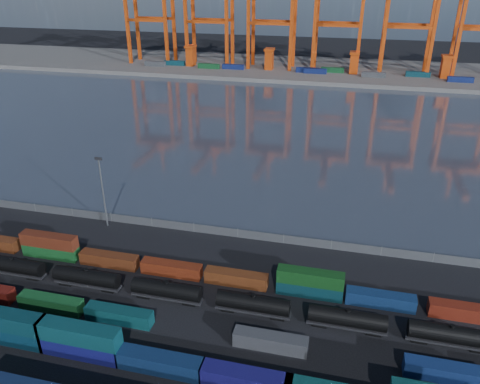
# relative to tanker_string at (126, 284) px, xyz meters

# --- Properties ---
(ground) EXTENTS (700.00, 700.00, 0.00)m
(ground) POSITION_rel_tanker_string_xyz_m (14.81, -4.66, -1.99)
(ground) COLOR black
(ground) RESTS_ON ground
(harbor_water) EXTENTS (700.00, 700.00, 0.00)m
(harbor_water) POSITION_rel_tanker_string_xyz_m (14.81, 100.34, -1.98)
(harbor_water) COLOR #333B4A
(harbor_water) RESTS_ON ground
(far_quay) EXTENTS (700.00, 70.00, 2.00)m
(far_quay) POSITION_rel_tanker_string_xyz_m (14.81, 205.34, -0.99)
(far_quay) COLOR #514F4C
(far_quay) RESTS_ON ground
(container_row_south) EXTENTS (140.64, 2.63, 5.61)m
(container_row_south) POSITION_rel_tanker_string_xyz_m (20.40, -15.29, 0.41)
(container_row_south) COLOR #404345
(container_row_south) RESTS_ON ground
(container_row_mid) EXTENTS (141.27, 2.34, 4.98)m
(container_row_mid) POSITION_rel_tanker_string_xyz_m (-7.51, -7.12, -0.49)
(container_row_mid) COLOR #404345
(container_row_mid) RESTS_ON ground
(container_row_north) EXTENTS (140.18, 2.39, 5.09)m
(container_row_north) POSITION_rel_tanker_string_xyz_m (5.71, 7.21, -0.32)
(container_row_north) COLOR navy
(container_row_north) RESTS_ON ground
(tanker_string) EXTENTS (121.38, 2.77, 3.96)m
(tanker_string) POSITION_rel_tanker_string_xyz_m (0.00, 0.00, 0.00)
(tanker_string) COLOR black
(tanker_string) RESTS_ON ground
(waterfront_fence) EXTENTS (160.12, 0.12, 2.20)m
(waterfront_fence) POSITION_rel_tanker_string_xyz_m (14.81, 23.34, -0.98)
(waterfront_fence) COLOR #595B5E
(waterfront_fence) RESTS_ON ground
(yard_light_mast) EXTENTS (1.60, 0.40, 16.60)m
(yard_light_mast) POSITION_rel_tanker_string_xyz_m (-15.19, 21.34, 7.31)
(yard_light_mast) COLOR slate
(yard_light_mast) RESTS_ON ground
(quay_containers) EXTENTS (172.58, 10.99, 2.60)m
(quay_containers) POSITION_rel_tanker_string_xyz_m (3.81, 190.80, 1.31)
(quay_containers) COLOR navy
(quay_containers) RESTS_ON far_quay
(straddle_carriers) EXTENTS (140.00, 7.00, 11.10)m
(straddle_carriers) POSITION_rel_tanker_string_xyz_m (12.31, 195.34, 5.83)
(straddle_carriers) COLOR #DB450F
(straddle_carriers) RESTS_ON far_quay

